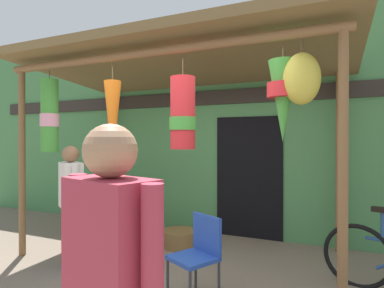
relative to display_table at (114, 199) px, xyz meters
The scene contains 10 objects.
ground_plane 2.14m from the display_table, 35.15° to the right, with size 30.00×30.00×0.00m, color #756656.
shop_facade 2.33m from the display_table, 31.48° to the left, with size 11.93×0.29×3.78m.
market_stall_canopy 2.39m from the display_table, 15.31° to the right, with size 4.56×2.42×2.87m.
display_table is the anchor object (origin of this frame).
flower_heap_on_table 0.19m from the display_table, 134.94° to the right, with size 0.77×0.54×0.15m.
folding_chair 2.51m from the display_table, 33.21° to the right, with size 0.54×0.54×0.84m.
wicker_basket_by_table 1.33m from the display_table, 39.90° to the right, with size 0.37×0.37×0.19m, color olive.
wicker_basket_spare 1.30m from the display_table, ahead, with size 0.54×0.54×0.24m, color brown.
customer_foreground 4.09m from the display_table, 52.61° to the right, with size 0.57×0.33×1.66m.
shopper_by_bananas 1.33m from the display_table, 76.29° to the right, with size 0.51×0.40×1.54m.
Camera 1 is at (1.64, -3.13, 1.59)m, focal length 29.84 mm.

